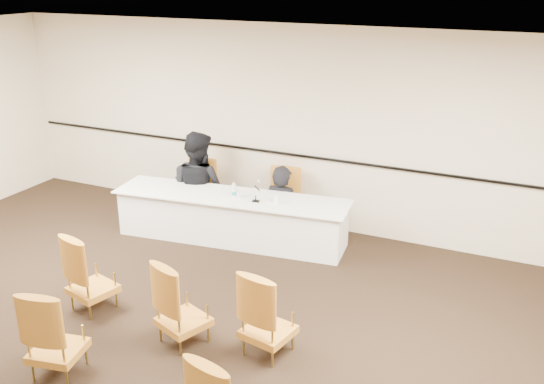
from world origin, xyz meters
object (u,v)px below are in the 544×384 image
(panel_table, at_px, (231,218))
(aud_chair_back_left, at_px, (55,331))
(drinking_glass, at_px, (239,194))
(aud_chair_front_mid, at_px, (183,303))
(panelist_main_chair, at_px, (282,201))
(coffee_cup, at_px, (276,199))
(panelist_second_chair, at_px, (198,191))
(panelist_second, at_px, (198,191))
(water_bottle, at_px, (234,190))
(microphone, at_px, (256,192))
(aud_chair_front_left, at_px, (91,272))
(aud_chair_front_right, at_px, (268,312))
(panelist_main, at_px, (281,217))

(panel_table, height_order, aud_chair_back_left, aud_chair_back_left)
(drinking_glass, xyz_separation_m, aud_chair_front_mid, (0.63, -2.46, -0.26))
(aud_chair_back_left, bearing_deg, panelist_main_chair, 70.03)
(coffee_cup, bearing_deg, aud_chair_back_left, -102.44)
(panel_table, relative_size, aud_chair_front_mid, 3.59)
(panel_table, distance_m, panelist_second_chair, 0.93)
(panelist_second, relative_size, water_bottle, 8.54)
(panelist_second, xyz_separation_m, microphone, (1.24, -0.49, 0.34))
(microphone, distance_m, water_bottle, 0.36)
(panelist_main_chair, bearing_deg, microphone, -105.66)
(drinking_glass, height_order, aud_chair_back_left, aud_chair_back_left)
(microphone, distance_m, aud_chair_front_left, 2.50)
(panelist_second_chair, bearing_deg, panelist_second, 0.00)
(panelist_second, height_order, aud_chair_back_left, panelist_second)
(panelist_main_chair, bearing_deg, aud_chair_front_mid, -92.24)
(microphone, relative_size, aud_chair_front_right, 0.30)
(panelist_second_chair, relative_size, drinking_glass, 9.50)
(panelist_main, bearing_deg, aud_chair_back_left, 84.27)
(water_bottle, bearing_deg, panelist_main, 53.78)
(microphone, bearing_deg, panelist_second, 149.55)
(aud_chair_front_mid, bearing_deg, aud_chair_front_right, 33.98)
(coffee_cup, bearing_deg, aud_chair_front_mid, -88.47)
(coffee_cup, xyz_separation_m, aud_chair_front_left, (-1.25, -2.34, -0.27))
(aud_chair_front_left, bearing_deg, drinking_glass, 88.44)
(panelist_main, relative_size, aud_chair_front_mid, 1.69)
(panelist_main, relative_size, aud_chair_back_left, 1.69)
(microphone, distance_m, coffee_cup, 0.30)
(water_bottle, relative_size, drinking_glass, 2.22)
(panelist_second, height_order, water_bottle, panelist_second)
(panel_table, distance_m, panelist_second, 0.93)
(aud_chair_front_mid, bearing_deg, panelist_second, 139.67)
(panel_table, bearing_deg, aud_chair_front_right, -60.57)
(drinking_glass, bearing_deg, panelist_second, 155.11)
(aud_chair_front_right, bearing_deg, panelist_main_chair, 122.20)
(coffee_cup, bearing_deg, aud_chair_front_left, -118.10)
(panelist_main_chair, relative_size, panelist_second, 0.50)
(panelist_main, xyz_separation_m, aud_chair_back_left, (-0.58, -4.01, 0.24))
(aud_chair_front_left, bearing_deg, panelist_second, 110.39)
(aud_chair_front_mid, xyz_separation_m, aud_chair_back_left, (-0.82, -0.95, 0.00))
(panelist_second, distance_m, microphone, 1.38)
(panel_table, height_order, water_bottle, water_bottle)
(drinking_glass, bearing_deg, coffee_cup, 1.48)
(panelist_main, relative_size, coffee_cup, 13.12)
(water_bottle, bearing_deg, aud_chair_back_left, -92.02)
(panelist_main, bearing_deg, panelist_second, 9.25)
(aud_chair_front_right, relative_size, aud_chair_back_left, 1.00)
(panelist_main_chair, xyz_separation_m, water_bottle, (-0.46, -0.62, 0.32))
(panel_table, height_order, panelist_second_chair, panelist_second_chair)
(panelist_second, distance_m, aud_chair_back_left, 3.93)
(panelist_main_chair, xyz_separation_m, aud_chair_back_left, (-0.58, -4.01, 0.00))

